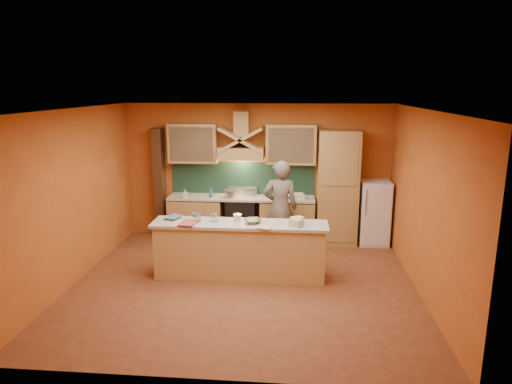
# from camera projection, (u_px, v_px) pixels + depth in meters

# --- Properties ---
(floor) EXTENTS (5.50, 5.00, 0.01)m
(floor) POSITION_uv_depth(u_px,v_px,m) (244.00, 284.00, 7.42)
(floor) COLOR brown
(floor) RESTS_ON ground
(ceiling) EXTENTS (5.50, 5.00, 0.01)m
(ceiling) POSITION_uv_depth(u_px,v_px,m) (243.00, 109.00, 6.78)
(ceiling) COLOR white
(ceiling) RESTS_ON wall_back
(wall_back) EXTENTS (5.50, 0.02, 2.80)m
(wall_back) POSITION_uv_depth(u_px,v_px,m) (257.00, 171.00, 9.52)
(wall_back) COLOR #BE5F25
(wall_back) RESTS_ON floor
(wall_front) EXTENTS (5.50, 0.02, 2.80)m
(wall_front) POSITION_uv_depth(u_px,v_px,m) (215.00, 260.00, 4.67)
(wall_front) COLOR #BE5F25
(wall_front) RESTS_ON floor
(wall_left) EXTENTS (0.02, 5.00, 2.80)m
(wall_left) POSITION_uv_depth(u_px,v_px,m) (74.00, 197.00, 7.33)
(wall_left) COLOR #BE5F25
(wall_left) RESTS_ON floor
(wall_right) EXTENTS (0.02, 5.00, 2.80)m
(wall_right) POSITION_uv_depth(u_px,v_px,m) (425.00, 204.00, 6.86)
(wall_right) COLOR #BE5F25
(wall_right) RESTS_ON floor
(base_cabinet_left) EXTENTS (1.10, 0.60, 0.86)m
(base_cabinet_left) POSITION_uv_depth(u_px,v_px,m) (197.00, 218.00, 9.56)
(base_cabinet_left) COLOR tan
(base_cabinet_left) RESTS_ON floor
(base_cabinet_right) EXTENTS (1.10, 0.60, 0.86)m
(base_cabinet_right) POSITION_uv_depth(u_px,v_px,m) (287.00, 221.00, 9.40)
(base_cabinet_right) COLOR tan
(base_cabinet_right) RESTS_ON floor
(counter_top) EXTENTS (3.00, 0.62, 0.04)m
(counter_top) POSITION_uv_depth(u_px,v_px,m) (241.00, 198.00, 9.37)
(counter_top) COLOR beige
(counter_top) RESTS_ON base_cabinet_left
(stove) EXTENTS (0.60, 0.58, 0.90)m
(stove) POSITION_uv_depth(u_px,v_px,m) (241.00, 219.00, 9.47)
(stove) COLOR black
(stove) RESTS_ON floor
(backsplash) EXTENTS (3.00, 0.03, 0.70)m
(backsplash) POSITION_uv_depth(u_px,v_px,m) (243.00, 178.00, 9.57)
(backsplash) COLOR #163125
(backsplash) RESTS_ON wall_back
(range_hood) EXTENTS (0.92, 0.50, 0.24)m
(range_hood) POSITION_uv_depth(u_px,v_px,m) (241.00, 153.00, 9.21)
(range_hood) COLOR tan
(range_hood) RESTS_ON wall_back
(hood_chimney) EXTENTS (0.30, 0.30, 0.50)m
(hood_chimney) POSITION_uv_depth(u_px,v_px,m) (242.00, 124.00, 9.18)
(hood_chimney) COLOR tan
(hood_chimney) RESTS_ON wall_back
(upper_cabinet_left) EXTENTS (1.00, 0.35, 0.80)m
(upper_cabinet_left) POSITION_uv_depth(u_px,v_px,m) (193.00, 143.00, 9.33)
(upper_cabinet_left) COLOR tan
(upper_cabinet_left) RESTS_ON wall_back
(upper_cabinet_right) EXTENTS (1.00, 0.35, 0.80)m
(upper_cabinet_right) POSITION_uv_depth(u_px,v_px,m) (291.00, 144.00, 9.16)
(upper_cabinet_right) COLOR tan
(upper_cabinet_right) RESTS_ON wall_back
(pantry_column) EXTENTS (0.80, 0.60, 2.30)m
(pantry_column) POSITION_uv_depth(u_px,v_px,m) (338.00, 188.00, 9.15)
(pantry_column) COLOR tan
(pantry_column) RESTS_ON floor
(fridge) EXTENTS (0.58, 0.60, 1.30)m
(fridge) POSITION_uv_depth(u_px,v_px,m) (374.00, 213.00, 9.20)
(fridge) COLOR white
(fridge) RESTS_ON floor
(trim_column_left) EXTENTS (0.20, 0.30, 2.30)m
(trim_column_left) POSITION_uv_depth(u_px,v_px,m) (160.00, 183.00, 9.61)
(trim_column_left) COLOR #472816
(trim_column_left) RESTS_ON floor
(island_body) EXTENTS (2.80, 0.55, 0.88)m
(island_body) POSITION_uv_depth(u_px,v_px,m) (240.00, 252.00, 7.62)
(island_body) COLOR tan
(island_body) RESTS_ON floor
(island_top) EXTENTS (2.90, 0.62, 0.05)m
(island_top) POSITION_uv_depth(u_px,v_px,m) (240.00, 224.00, 7.51)
(island_top) COLOR beige
(island_top) RESTS_ON island_body
(person) EXTENTS (0.70, 0.49, 1.80)m
(person) POSITION_uv_depth(u_px,v_px,m) (280.00, 207.00, 8.61)
(person) COLOR #70665B
(person) RESTS_ON floor
(pot_large) EXTENTS (0.28, 0.28, 0.17)m
(pot_large) POSITION_uv_depth(u_px,v_px,m) (230.00, 195.00, 9.27)
(pot_large) COLOR #B6B6BD
(pot_large) RESTS_ON stove
(pot_small) EXTENTS (0.27, 0.27, 0.15)m
(pot_small) POSITION_uv_depth(u_px,v_px,m) (250.00, 193.00, 9.45)
(pot_small) COLOR #B5B5BC
(pot_small) RESTS_ON stove
(soap_bottle_a) EXTENTS (0.09, 0.09, 0.19)m
(soap_bottle_a) POSITION_uv_depth(u_px,v_px,m) (185.00, 194.00, 9.23)
(soap_bottle_a) COLOR silver
(soap_bottle_a) RESTS_ON counter_top
(soap_bottle_b) EXTENTS (0.11, 0.11, 0.21)m
(soap_bottle_b) POSITION_uv_depth(u_px,v_px,m) (211.00, 192.00, 9.30)
(soap_bottle_b) COLOR #33548D
(soap_bottle_b) RESTS_ON counter_top
(bowl_back) EXTENTS (0.26, 0.26, 0.08)m
(bowl_back) POSITION_uv_depth(u_px,v_px,m) (283.00, 197.00, 9.20)
(bowl_back) COLOR white
(bowl_back) RESTS_ON counter_top
(dish_rack) EXTENTS (0.34, 0.30, 0.10)m
(dish_rack) POSITION_uv_depth(u_px,v_px,m) (297.00, 196.00, 9.20)
(dish_rack) COLOR white
(dish_rack) RESTS_ON counter_top
(book_lower) EXTENTS (0.29, 0.37, 0.03)m
(book_lower) POSITION_uv_depth(u_px,v_px,m) (181.00, 223.00, 7.44)
(book_lower) COLOR #AF473E
(book_lower) RESTS_ON island_top
(book_upper) EXTENTS (0.30, 0.34, 0.02)m
(book_upper) POSITION_uv_depth(u_px,v_px,m) (168.00, 216.00, 7.76)
(book_upper) COLOR teal
(book_upper) RESTS_ON island_top
(jar_large) EXTENTS (0.19, 0.19, 0.14)m
(jar_large) POSITION_uv_depth(u_px,v_px,m) (196.00, 217.00, 7.57)
(jar_large) COLOR silver
(jar_large) RESTS_ON island_top
(jar_small) EXTENTS (0.15, 0.15, 0.13)m
(jar_small) POSITION_uv_depth(u_px,v_px,m) (214.00, 218.00, 7.55)
(jar_small) COLOR silver
(jar_small) RESTS_ON island_top
(kitchen_scale) EXTENTS (0.13, 0.13, 0.10)m
(kitchen_scale) POSITION_uv_depth(u_px,v_px,m) (237.00, 218.00, 7.58)
(kitchen_scale) COLOR silver
(kitchen_scale) RESTS_ON island_top
(mixing_bowl) EXTENTS (0.35, 0.35, 0.07)m
(mixing_bowl) POSITION_uv_depth(u_px,v_px,m) (253.00, 221.00, 7.48)
(mixing_bowl) COLOR silver
(mixing_bowl) RESTS_ON island_top
(cloth) EXTENTS (0.28, 0.24, 0.02)m
(cloth) POSITION_uv_depth(u_px,v_px,m) (264.00, 227.00, 7.22)
(cloth) COLOR beige
(cloth) RESTS_ON island_top
(grocery_bag_a) EXTENTS (0.23, 0.22, 0.12)m
(grocery_bag_a) POSITION_uv_depth(u_px,v_px,m) (297.00, 221.00, 7.42)
(grocery_bag_a) COLOR beige
(grocery_bag_a) RESTS_ON island_top
(grocery_bag_b) EXTENTS (0.24, 0.23, 0.12)m
(grocery_bag_b) POSITION_uv_depth(u_px,v_px,m) (296.00, 223.00, 7.29)
(grocery_bag_b) COLOR beige
(grocery_bag_b) RESTS_ON island_top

